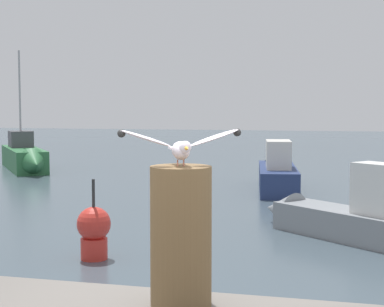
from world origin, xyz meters
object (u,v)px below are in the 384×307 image
channel_buoy (94,231)px  mooring_post (181,236)px  boat_navy (277,173)px  boat_green (25,157)px  boat_grey (347,217)px  seagull (181,145)px

channel_buoy → mooring_post: bearing=-62.6°
boat_navy → channel_buoy: 9.54m
mooring_post → boat_navy: bearing=94.0°
mooring_post → channel_buoy: mooring_post is taller
channel_buoy → boat_navy: bearing=77.8°
mooring_post → boat_green: (-11.24, 18.16, -1.29)m
boat_grey → boat_navy: 7.02m
boat_grey → boat_green: 15.52m
channel_buoy → boat_grey: bearing=32.8°
mooring_post → seagull: size_ratio=1.19×
seagull → boat_grey: seagull is taller
boat_grey → boat_green: boat_green is taller
boat_grey → boat_navy: size_ratio=0.80×
boat_navy → boat_grey: bearing=-73.1°
boat_grey → seagull: bearing=-96.4°
boat_grey → boat_navy: bearing=106.9°
boat_grey → mooring_post: bearing=-96.4°
boat_green → channel_buoy: 14.67m
seagull → boat_green: 21.44m
boat_navy → channel_buoy: size_ratio=3.70×
channel_buoy → seagull: bearing=-62.6°
boat_green → boat_navy: boat_green is taller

